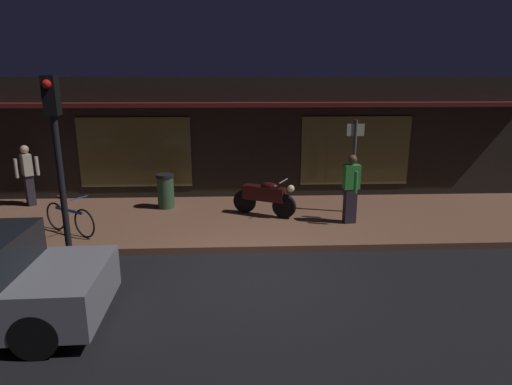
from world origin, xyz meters
TOP-DOWN VIEW (x-y plane):
  - ground_plane at (0.00, 0.00)m, footprint 60.00×60.00m
  - sidewalk_slab at (0.00, 3.00)m, footprint 18.00×4.00m
  - storefront_building at (0.00, 6.39)m, footprint 18.00×3.30m
  - motorcycle at (0.43, 3.13)m, footprint 1.57×0.93m
  - bicycle_parked at (-4.05, 1.98)m, footprint 1.41×0.95m
  - person_photographer at (-6.00, 4.36)m, footprint 0.54×0.44m
  - person_bystander at (2.43, 2.47)m, footprint 0.41×0.62m
  - sign_post at (2.71, 3.33)m, footprint 0.44×0.09m
  - trash_bin at (-2.21, 3.93)m, footprint 0.48×0.48m
  - traffic_light_pole at (-3.59, 0.64)m, footprint 0.24×0.33m

SIDE VIEW (x-z plane):
  - ground_plane at x=0.00m, z-range 0.00..0.00m
  - sidewalk_slab at x=0.00m, z-range 0.00..0.15m
  - bicycle_parked at x=-4.05m, z-range 0.05..0.96m
  - trash_bin at x=-2.21m, z-range 0.16..1.09m
  - motorcycle at x=0.43m, z-range 0.16..1.13m
  - person_photographer at x=-6.00m, z-range 0.19..1.86m
  - person_bystander at x=2.43m, z-range 0.19..1.86m
  - sign_post at x=2.71m, z-range 0.31..2.71m
  - storefront_building at x=0.00m, z-range 0.00..3.60m
  - traffic_light_pole at x=-3.59m, z-range 0.68..4.28m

